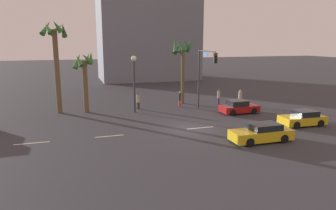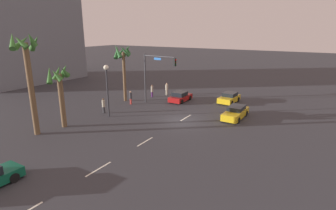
# 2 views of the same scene
# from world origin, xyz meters

# --- Properties ---
(ground_plane) EXTENTS (220.00, 220.00, 0.00)m
(ground_plane) POSITION_xyz_m (0.00, 0.00, 0.00)
(ground_plane) COLOR #333338
(lane_stripe_1) EXTENTS (2.47, 0.14, 0.01)m
(lane_stripe_1) POSITION_xyz_m (-12.38, 0.00, 0.01)
(lane_stripe_1) COLOR silver
(lane_stripe_1) RESTS_ON ground_plane
(lane_stripe_2) EXTENTS (2.28, 0.14, 0.01)m
(lane_stripe_2) POSITION_xyz_m (-6.71, 0.00, 0.01)
(lane_stripe_2) COLOR silver
(lane_stripe_2) RESTS_ON ground_plane
(lane_stripe_3) EXTENTS (2.46, 0.14, 0.01)m
(lane_stripe_3) POSITION_xyz_m (1.08, 0.00, 0.01)
(lane_stripe_3) COLOR silver
(lane_stripe_3) RESTS_ON ground_plane
(car_0) EXTENTS (3.91, 1.93, 1.38)m
(car_0) POSITION_xyz_m (7.15, 4.02, 0.63)
(car_0) COLOR maroon
(car_0) RESTS_ON ground_plane
(car_1) EXTENTS (4.64, 1.90, 1.35)m
(car_1) POSITION_xyz_m (3.92, -4.78, 0.64)
(car_1) COLOR gold
(car_1) RESTS_ON ground_plane
(car_3) EXTENTS (4.01, 2.11, 1.34)m
(car_3) POSITION_xyz_m (10.09, -1.96, 0.63)
(car_3) COLOR gold
(car_3) RESTS_ON ground_plane
(traffic_signal) EXTENTS (0.68, 5.09, 6.60)m
(traffic_signal) POSITION_xyz_m (4.10, 6.16, 4.46)
(traffic_signal) COLOR #38383D
(traffic_signal) RESTS_ON ground_plane
(streetlamp) EXTENTS (0.56, 0.56, 5.90)m
(streetlamp) POSITION_xyz_m (-3.03, 7.73, 4.15)
(streetlamp) COLOR #2D2D33
(streetlamp) RESTS_ON ground_plane
(pedestrian_0) EXTENTS (0.37, 0.37, 1.79)m
(pedestrian_0) POSITION_xyz_m (2.42, 8.92, 0.95)
(pedestrian_0) COLOR #BF3833
(pedestrian_0) RESTS_ON ground_plane
(pedestrian_1) EXTENTS (0.36, 0.36, 1.79)m
(pedestrian_1) POSITION_xyz_m (7.28, 8.82, 0.96)
(pedestrian_1) COLOR #59266B
(pedestrian_1) RESTS_ON ground_plane
(pedestrian_2) EXTENTS (0.56, 0.56, 1.83)m
(pedestrian_2) POSITION_xyz_m (9.42, 7.59, 0.95)
(pedestrian_2) COLOR #B2A58C
(pedestrian_2) RESTS_ON ground_plane
(pedestrian_3) EXTENTS (0.48, 0.48, 1.82)m
(pedestrian_3) POSITION_xyz_m (-2.32, 9.20, 0.96)
(pedestrian_3) COLOR #333338
(pedestrian_3) RESTS_ON ground_plane
(palm_tree_0) EXTENTS (2.33, 2.37, 6.40)m
(palm_tree_0) POSITION_xyz_m (-7.84, 9.42, 4.40)
(palm_tree_0) COLOR brown
(palm_tree_0) RESTS_ON ground_plane
(palm_tree_1) EXTENTS (2.53, 2.76, 7.81)m
(palm_tree_1) POSITION_xyz_m (3.37, 10.83, 5.91)
(palm_tree_1) COLOR brown
(palm_tree_1) RESTS_ON ground_plane
(palm_tree_2) EXTENTS (2.72, 2.48, 9.50)m
(palm_tree_2) POSITION_xyz_m (-10.52, 9.92, 6.49)
(palm_tree_2) COLOR brown
(palm_tree_2) RESTS_ON ground_plane
(building_2) EXTENTS (18.57, 11.25, 26.93)m
(building_2) POSITION_xyz_m (5.80, 36.37, 13.47)
(building_2) COLOR slate
(building_2) RESTS_ON ground_plane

